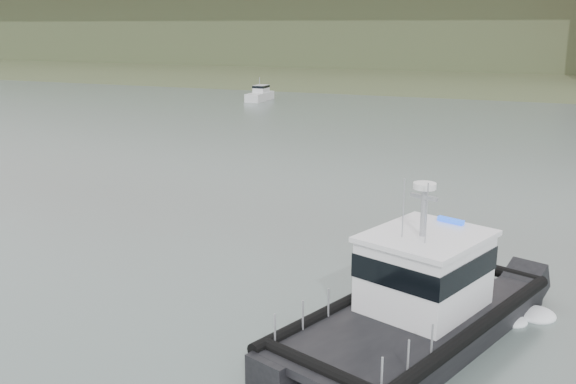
{
  "coord_description": "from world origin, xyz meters",
  "views": [
    {
      "loc": [
        8.86,
        -18.58,
        9.69
      ],
      "look_at": [
        -1.94,
        7.29,
        2.4
      ],
      "focal_mm": 40.0,
      "sensor_mm": 36.0,
      "label": 1
    }
  ],
  "objects": [
    {
      "name": "ground",
      "position": [
        0.0,
        0.0,
        0.0
      ],
      "size": [
        400.0,
        400.0,
        0.0
      ],
      "primitive_type": "plane",
      "color": "slate",
      "rests_on": "ground"
    },
    {
      "name": "patrol_boat",
      "position": [
        5.46,
        0.14,
        1.33
      ],
      "size": [
        7.41,
        11.63,
        5.31
      ],
      "rotation": [
        0.0,
        0.0,
        -0.34
      ],
      "color": "black",
      "rests_on": "ground"
    },
    {
      "name": "headlands",
      "position": [
        0.0,
        125.5,
        7.05
      ],
      "size": [
        500.0,
        105.36,
        27.12
      ],
      "color": "#364728",
      "rests_on": "ground"
    },
    {
      "name": "motorboat",
      "position": [
        -27.72,
        59.36,
        0.79
      ],
      "size": [
        2.11,
        5.79,
        3.15
      ],
      "rotation": [
        0.0,
        0.0,
        0.04
      ],
      "color": "silver",
      "rests_on": "ground"
    }
  ]
}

